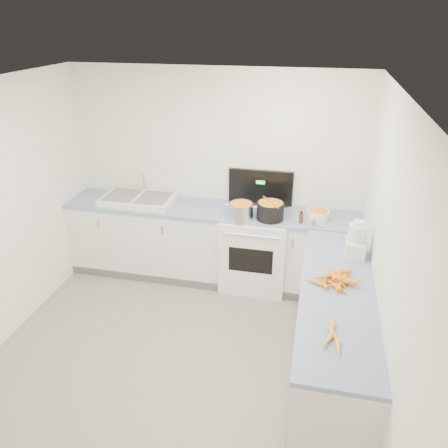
% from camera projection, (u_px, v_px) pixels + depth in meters
% --- Properties ---
extents(floor, '(3.50, 4.00, 0.00)m').
position_uv_depth(floor, '(167.00, 373.00, 4.04)').
color(floor, gray).
rests_on(floor, ground).
extents(ceiling, '(3.50, 4.00, 0.00)m').
position_uv_depth(ceiling, '(146.00, 96.00, 2.95)').
color(ceiling, white).
rests_on(ceiling, ground).
extents(wall_back, '(3.50, 0.00, 2.50)m').
position_uv_depth(wall_back, '(216.00, 175.00, 5.26)').
color(wall_back, white).
rests_on(wall_back, ground).
extents(wall_right, '(0.00, 4.00, 2.50)m').
position_uv_depth(wall_right, '(386.00, 282.00, 3.15)').
color(wall_right, white).
rests_on(wall_right, ground).
extents(counter_back, '(3.50, 0.62, 0.94)m').
position_uv_depth(counter_back, '(211.00, 244.00, 5.33)').
color(counter_back, white).
rests_on(counter_back, ground).
extents(counter_right, '(0.62, 2.20, 0.94)m').
position_uv_depth(counter_right, '(332.00, 335.00, 3.82)').
color(counter_right, white).
rests_on(counter_right, ground).
extents(stove, '(0.76, 0.65, 1.36)m').
position_uv_depth(stove, '(255.00, 249.00, 5.21)').
color(stove, white).
rests_on(stove, ground).
extents(sink, '(0.86, 0.52, 0.31)m').
position_uv_depth(sink, '(138.00, 199.00, 5.29)').
color(sink, white).
rests_on(sink, counter_back).
extents(steel_pot, '(0.36, 0.36, 0.20)m').
position_uv_depth(steel_pot, '(241.00, 212.00, 4.85)').
color(steel_pot, silver).
rests_on(steel_pot, stove).
extents(black_pot, '(0.40, 0.40, 0.21)m').
position_uv_depth(black_pot, '(270.00, 212.00, 4.82)').
color(black_pot, black).
rests_on(black_pot, stove).
extents(wooden_spoon, '(0.21, 0.30, 0.01)m').
position_uv_depth(wooden_spoon, '(271.00, 202.00, 4.77)').
color(wooden_spoon, '#AD7A47').
rests_on(wooden_spoon, black_pot).
extents(mixing_bowl, '(0.27, 0.27, 0.11)m').
position_uv_depth(mixing_bowl, '(318.00, 215.00, 4.81)').
color(mixing_bowl, white).
rests_on(mixing_bowl, counter_back).
extents(extract_bottle, '(0.05, 0.05, 0.12)m').
position_uv_depth(extract_bottle, '(301.00, 218.00, 4.75)').
color(extract_bottle, '#593319').
rests_on(extract_bottle, counter_back).
extents(spice_jar, '(0.05, 0.05, 0.08)m').
position_uv_depth(spice_jar, '(311.00, 222.00, 4.70)').
color(spice_jar, '#E5B266').
rests_on(spice_jar, counter_back).
extents(food_processor, '(0.18, 0.22, 0.37)m').
position_uv_depth(food_processor, '(356.00, 241.00, 4.05)').
color(food_processor, white).
rests_on(food_processor, counter_right).
extents(carrot_pile, '(0.50, 0.41, 0.09)m').
position_uv_depth(carrot_pile, '(335.00, 279.00, 3.69)').
color(carrot_pile, orange).
rests_on(carrot_pile, counter_right).
extents(peeled_carrots, '(0.15, 0.36, 0.04)m').
position_uv_depth(peeled_carrots, '(333.00, 339.00, 3.04)').
color(peeled_carrots, orange).
rests_on(peeled_carrots, counter_right).
extents(peelings, '(0.20, 0.25, 0.01)m').
position_uv_depth(peelings, '(119.00, 196.00, 5.27)').
color(peelings, tan).
rests_on(peelings, sink).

